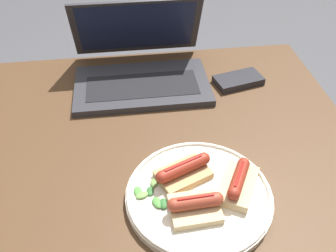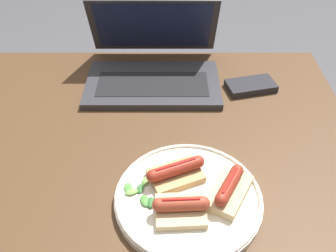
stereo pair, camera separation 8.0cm
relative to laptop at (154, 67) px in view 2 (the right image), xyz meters
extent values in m
cube|color=#4C331E|center=(-0.06, -0.29, -0.06)|extent=(1.09, 0.86, 0.04)
cylinder|color=#4C331E|center=(0.40, 0.05, -0.43)|extent=(0.05, 0.05, 0.71)
cylinder|color=#4C331E|center=(-0.52, 0.05, -0.43)|extent=(0.05, 0.05, 0.71)
cube|color=#2D2D33|center=(0.00, -0.04, -0.03)|extent=(0.36, 0.21, 0.02)
cube|color=black|center=(0.00, -0.05, -0.02)|extent=(0.29, 0.11, 0.00)
cube|color=#2D2D33|center=(0.00, 0.10, 0.07)|extent=(0.36, 0.08, 0.18)
cube|color=#192347|center=(0.00, 0.10, 0.07)|extent=(0.32, 0.07, 0.16)
cylinder|color=silver|center=(0.08, -0.43, -0.03)|extent=(0.28, 0.28, 0.02)
torus|color=silver|center=(0.08, -0.43, -0.02)|extent=(0.28, 0.28, 0.01)
cube|color=#D6B784|center=(0.06, -0.47, -0.02)|extent=(0.09, 0.08, 0.01)
cylinder|color=#9E3D28|center=(0.06, -0.47, 0.00)|extent=(0.08, 0.03, 0.03)
sphere|color=#9E3D28|center=(0.10, -0.46, 0.00)|extent=(0.03, 0.03, 0.03)
sphere|color=#9E3D28|center=(0.02, -0.47, 0.00)|extent=(0.03, 0.03, 0.03)
cylinder|color=red|center=(0.06, -0.47, 0.02)|extent=(0.07, 0.01, 0.01)
cube|color=tan|center=(0.06, -0.38, -0.02)|extent=(0.12, 0.10, 0.01)
cylinder|color=maroon|center=(0.06, -0.38, 0.00)|extent=(0.10, 0.06, 0.03)
sphere|color=maroon|center=(0.01, -0.40, 0.00)|extent=(0.03, 0.03, 0.03)
sphere|color=maroon|center=(0.10, -0.36, 0.00)|extent=(0.03, 0.03, 0.03)
cylinder|color=red|center=(0.06, -0.38, 0.02)|extent=(0.08, 0.04, 0.01)
cube|color=#D6B784|center=(0.16, -0.42, -0.01)|extent=(0.11, 0.12, 0.02)
cylinder|color=maroon|center=(0.16, -0.42, 0.01)|extent=(0.06, 0.08, 0.02)
sphere|color=maroon|center=(0.14, -0.46, 0.01)|extent=(0.02, 0.02, 0.02)
sphere|color=maroon|center=(0.17, -0.39, 0.01)|extent=(0.02, 0.02, 0.02)
cylinder|color=red|center=(0.16, -0.42, 0.02)|extent=(0.04, 0.06, 0.01)
ellipsoid|color=#2D662D|center=(-0.01, -0.41, -0.02)|extent=(0.02, 0.02, 0.01)
ellipsoid|color=#709E4C|center=(-0.03, -0.42, -0.02)|extent=(0.03, 0.02, 0.01)
ellipsoid|color=#709E4C|center=(0.00, -0.39, -0.02)|extent=(0.02, 0.02, 0.01)
ellipsoid|color=#2D662D|center=(0.01, -0.44, -0.02)|extent=(0.02, 0.03, 0.01)
ellipsoid|color=#4C8E3D|center=(0.00, -0.44, -0.02)|extent=(0.03, 0.03, 0.01)
ellipsoid|color=#4C8E3D|center=(-0.04, -0.41, -0.02)|extent=(0.02, 0.03, 0.01)
cube|color=#232328|center=(0.26, -0.05, -0.03)|extent=(0.14, 0.10, 0.02)
camera|label=1|loc=(-0.04, -0.87, 0.55)|focal=40.00mm
camera|label=2|loc=(0.04, -0.88, 0.55)|focal=40.00mm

